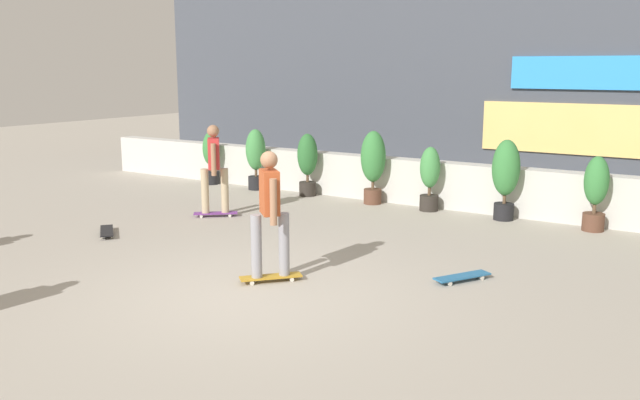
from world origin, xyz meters
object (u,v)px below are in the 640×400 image
Objects in this scene: potted_plant_3 at (373,162)px; potted_plant_4 at (430,176)px; potted_plant_2 at (307,161)px; potted_plant_0 at (211,156)px; skateboard_near_camera at (462,277)px; potted_plant_6 at (596,190)px; skater_by_wall_right at (270,210)px; potted_plant_5 at (506,174)px; skater_foreground at (214,166)px; potted_plant_1 at (256,156)px; skateboard_aside at (107,231)px.

potted_plant_3 is 1.24m from potted_plant_4.
potted_plant_4 is (2.81, 0.00, -0.08)m from potted_plant_2.
skateboard_near_camera is at bearing -26.34° from potted_plant_0.
potted_plant_4 is 0.97× the size of potted_plant_6.
skater_by_wall_right is (0.03, -5.13, 0.27)m from potted_plant_4.
potted_plant_2 is 6.25m from skateboard_near_camera.
potted_plant_4 is 0.85× the size of potted_plant_5.
skater_foreground reaches higher than potted_plant_5.
potted_plant_1 reaches higher than potted_plant_0.
skateboard_aside is at bearing -84.13° from potted_plant_1.
skateboard_aside is at bearing -118.42° from potted_plant_3.
skater_foreground is at bearing 72.98° from skateboard_aside.
potted_plant_5 is at bearing 74.45° from skater_by_wall_right.
potted_plant_5 is at bearing 41.69° from skateboard_aside.
skater_by_wall_right is (2.84, -5.13, 0.19)m from potted_plant_2.
potted_plant_0 is 4.31m from potted_plant_3.
potted_plant_6 is at bearing 0.00° from potted_plant_2.
potted_plant_5 is 6.99m from skateboard_aside.
skater_by_wall_right is at bearing -105.55° from potted_plant_5.
potted_plant_4 is 4.08m from skater_foreground.
potted_plant_4 reaches higher than potted_plant_0.
skater_by_wall_right is (1.26, -5.13, 0.09)m from potted_plant_3.
potted_plant_3 is at bearing 0.00° from potted_plant_0.
potted_plant_4 is 5.97m from skateboard_aside.
potted_plant_1 is 1.10× the size of potted_plant_4.
potted_plant_6 is at bearing -0.00° from potted_plant_4.
potted_plant_6 is at bearing 60.02° from skater_by_wall_right.
potted_plant_5 is 1.54m from potted_plant_6.
skateboard_near_camera is at bearing -103.11° from potted_plant_6.
potted_plant_0 is at bearing 180.00° from potted_plant_2.
potted_plant_0 is 0.84× the size of potted_plant_3.
skater_by_wall_right is 2.14× the size of skateboard_near_camera.
skateboard_aside is (-3.76, 0.51, -0.88)m from skater_by_wall_right.
skateboard_aside is at bearing -107.02° from skater_foreground.
potted_plant_6 is (2.99, -0.00, 0.03)m from potted_plant_4.
potted_plant_3 reaches higher than potted_plant_0.
potted_plant_0 is 6.99m from potted_plant_5.
potted_plant_1 is 2.98m from potted_plant_3.
potted_plant_2 is (2.72, 0.00, 0.09)m from potted_plant_0.
skateboard_near_camera is (3.34, -3.78, -0.79)m from potted_plant_3.
skateboard_aside is at bearing 172.22° from skater_by_wall_right.
potted_plant_4 is at bearing 0.00° from potted_plant_0.
skater_by_wall_right is at bearing -119.98° from potted_plant_6.
potted_plant_1 is at bearing 95.87° from skateboard_aside.
potted_plant_1 is at bearing -180.00° from potted_plant_4.
potted_plant_3 is 0.87× the size of skater_by_wall_right.
potted_plant_1 is 0.80× the size of skater_foreground.
potted_plant_0 is at bearing 137.31° from skater_by_wall_right.
potted_plant_3 reaches higher than potted_plant_2.
potted_plant_2 is at bearing 0.00° from potted_plant_0.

